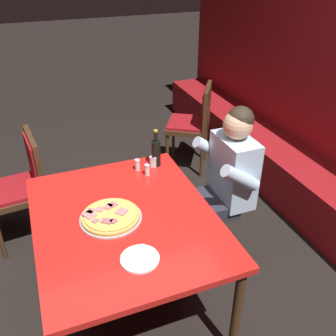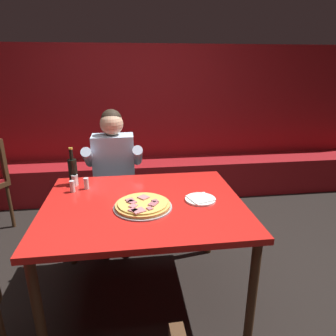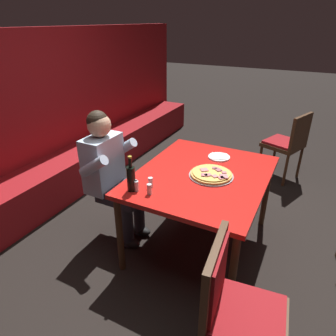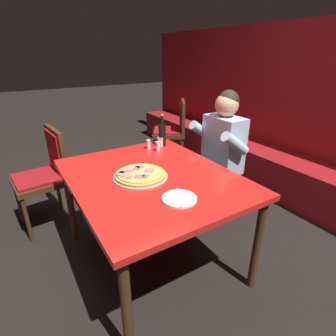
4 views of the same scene
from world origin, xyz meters
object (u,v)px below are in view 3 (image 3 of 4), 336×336
pizza (211,174)px  shaker_red_pepper_flakes (135,186)px  dining_chair_far_right (234,305)px  shaker_parmesan (136,186)px  shaker_oregano (151,183)px  diner_seated_blue_shirt (111,172)px  plate_white_paper (219,157)px  dining_chair_side_aisle (289,141)px  beer_bottle (131,178)px  shaker_black_pepper (149,190)px  main_dining_table (202,181)px

pizza → shaker_red_pepper_flakes: 0.67m
pizza → dining_chair_far_right: 1.14m
shaker_red_pepper_flakes → shaker_parmesan: size_ratio=1.00×
shaker_oregano → diner_seated_blue_shirt: diner_seated_blue_shirt is taller
plate_white_paper → dining_chair_side_aisle: dining_chair_side_aisle is taller
beer_bottle → dining_chair_far_right: (-0.49, -0.98, -0.33)m
shaker_black_pepper → plate_white_paper: bearing=-16.5°
shaker_red_pepper_flakes → dining_chair_far_right: size_ratio=0.09×
dining_chair_far_right → dining_chair_side_aisle: size_ratio=1.02×
shaker_parmesan → shaker_oregano: 0.12m
shaker_oregano → dining_chair_far_right: bearing=-124.4°
shaker_oregano → beer_bottle: bearing=134.6°
plate_white_paper → shaker_parmesan: size_ratio=2.44×
plate_white_paper → diner_seated_blue_shirt: size_ratio=0.16×
plate_white_paper → beer_bottle: (-0.90, 0.41, 0.10)m
pizza → dining_chair_far_right: dining_chair_far_right is taller
shaker_parmesan → shaker_black_pepper: bearing=-88.1°
pizza → shaker_parmesan: bearing=138.4°
beer_bottle → diner_seated_blue_shirt: 0.53m
main_dining_table → shaker_parmesan: size_ratio=15.46×
pizza → shaker_parmesan: shaker_parmesan is taller
beer_bottle → shaker_parmesan: size_ratio=3.40×
plate_white_paper → diner_seated_blue_shirt: 1.04m
diner_seated_blue_shirt → shaker_black_pepper: bearing=-115.4°
beer_bottle → main_dining_table: bearing=-37.5°
shaker_black_pepper → dining_chair_side_aisle: (2.29, -0.77, -0.26)m
main_dining_table → plate_white_paper: plate_white_paper is taller
shaker_black_pepper → dining_chair_far_right: (-0.50, -0.82, -0.25)m
shaker_red_pepper_flakes → shaker_oregano: (0.09, -0.09, 0.00)m
pizza → shaker_oregano: 0.54m
shaker_parmesan → shaker_black_pepper: same height
dining_chair_side_aisle → shaker_oregano: bearing=159.7°
pizza → beer_bottle: bearing=136.6°
dining_chair_side_aisle → shaker_black_pepper: bearing=161.4°
pizza → shaker_parmesan: size_ratio=4.41×
pizza → plate_white_paper: (0.39, 0.06, -0.01)m
shaker_black_pepper → diner_seated_blue_shirt: (0.27, 0.57, -0.11)m
beer_bottle → diner_seated_blue_shirt: (0.28, 0.42, -0.18)m
plate_white_paper → shaker_parmesan: bearing=157.0°
main_dining_table → plate_white_paper: size_ratio=6.33×
pizza → dining_chair_far_right: size_ratio=0.40×
beer_bottle → diner_seated_blue_shirt: size_ratio=0.23×
shaker_oregano → dining_chair_side_aisle: size_ratio=0.09×
plate_white_paper → beer_bottle: size_ratio=0.72×
main_dining_table → dining_chair_far_right: bearing=-149.8°
beer_bottle → shaker_oregano: bearing=-45.4°
shaker_red_pepper_flakes → main_dining_table: bearing=-36.8°
shaker_black_pepper → shaker_parmesan: bearing=91.9°
shaker_parmesan → shaker_black_pepper: 0.11m
main_dining_table → pizza: 0.12m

